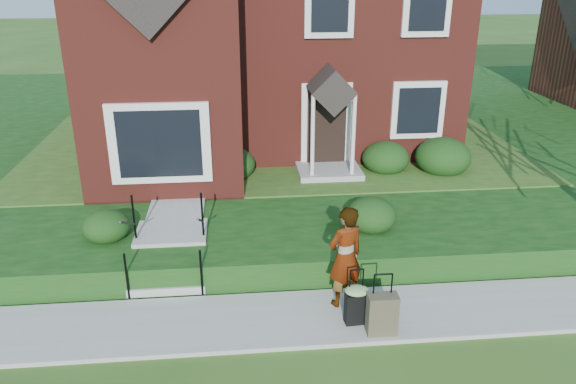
{
  "coord_description": "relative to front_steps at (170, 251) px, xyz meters",
  "views": [
    {
      "loc": [
        -1.16,
        -7.96,
        5.62
      ],
      "look_at": [
        -0.18,
        2.0,
        1.55
      ],
      "focal_mm": 35.0,
      "sensor_mm": 36.0,
      "label": 1
    }
  ],
  "objects": [
    {
      "name": "ground",
      "position": [
        2.5,
        -1.84,
        -0.47
      ],
      "size": [
        120.0,
        120.0,
        0.0
      ],
      "primitive_type": "plane",
      "color": "#2D5119",
      "rests_on": "ground"
    },
    {
      "name": "sidewalk",
      "position": [
        2.5,
        -1.84,
        -0.43
      ],
      "size": [
        60.0,
        1.6,
        0.08
      ],
      "primitive_type": "cube",
      "color": "#9E9B93",
      "rests_on": "ground"
    },
    {
      "name": "terrace",
      "position": [
        6.5,
        9.06,
        -0.17
      ],
      "size": [
        44.0,
        20.0,
        0.6
      ],
      "primitive_type": "cube",
      "color": "#0F380F",
      "rests_on": "ground"
    },
    {
      "name": "walkway",
      "position": [
        0.0,
        3.16,
        0.16
      ],
      "size": [
        1.2,
        6.0,
        0.06
      ],
      "primitive_type": "cube",
      "color": "#9E9B93",
      "rests_on": "terrace"
    },
    {
      "name": "front_steps",
      "position": [
        0.0,
        0.0,
        0.0
      ],
      "size": [
        1.4,
        2.02,
        1.5
      ],
      "color": "#9E9B93",
      "rests_on": "ground"
    },
    {
      "name": "foundation_shrubs",
      "position": [
        2.73,
        2.97,
        0.57
      ],
      "size": [
        9.59,
        4.48,
        1.0
      ],
      "color": "black",
      "rests_on": "terrace"
    },
    {
      "name": "woman",
      "position": [
        3.13,
        -1.52,
        0.53
      ],
      "size": [
        0.79,
        0.68,
        1.85
      ],
      "primitive_type": "imported",
      "rotation": [
        0.0,
        0.0,
        3.56
      ],
      "color": "#999999",
      "rests_on": "sidewalk"
    },
    {
      "name": "suitcase_black",
      "position": [
        3.22,
        -2.1,
        -0.01
      ],
      "size": [
        0.43,
        0.36,
        0.98
      ],
      "rotation": [
        0.0,
        0.0,
        0.08
      ],
      "color": "black",
      "rests_on": "sidewalk"
    },
    {
      "name": "suitcase_olive",
      "position": [
        3.58,
        -2.41,
        -0.04
      ],
      "size": [
        0.48,
        0.27,
        1.05
      ],
      "rotation": [
        0.0,
        0.0,
        -0.01
      ],
      "color": "#4C4732",
      "rests_on": "sidewalk"
    }
  ]
}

